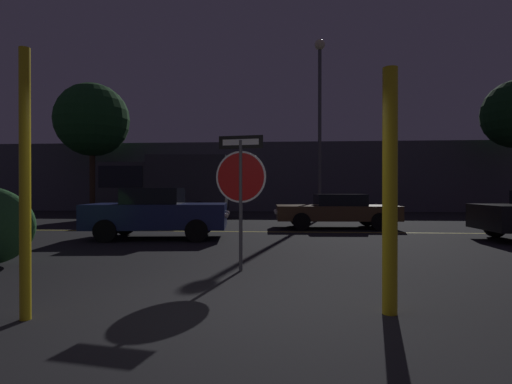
# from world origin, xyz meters

# --- Properties ---
(ground_plane) EXTENTS (260.00, 260.00, 0.00)m
(ground_plane) POSITION_xyz_m (0.00, 0.00, 0.00)
(ground_plane) COLOR black
(road_center_stripe) EXTENTS (42.65, 0.12, 0.01)m
(road_center_stripe) POSITION_xyz_m (0.00, 8.45, 0.00)
(road_center_stripe) COLOR gold
(road_center_stripe) RESTS_ON ground_plane
(stop_sign) EXTENTS (0.87, 0.16, 2.29)m
(stop_sign) POSITION_xyz_m (0.08, 2.21, 1.58)
(stop_sign) COLOR #4C4C51
(stop_sign) RESTS_ON ground_plane
(yellow_pole_left) EXTENTS (0.11, 0.11, 2.87)m
(yellow_pole_left) POSITION_xyz_m (-1.92, -0.47, 1.44)
(yellow_pole_left) COLOR yellow
(yellow_pole_left) RESTS_ON ground_plane
(yellow_pole_right) EXTENTS (0.16, 0.16, 2.72)m
(yellow_pole_right) POSITION_xyz_m (1.98, 0.00, 1.36)
(yellow_pole_right) COLOR yellow
(yellow_pole_right) RESTS_ON ground_plane
(passing_car_2) EXTENTS (4.05, 2.26, 1.42)m
(passing_car_2) POSITION_xyz_m (-2.76, 6.56, 0.72)
(passing_car_2) COLOR navy
(passing_car_2) RESTS_ON ground_plane
(passing_car_3) EXTENTS (4.39, 2.08, 1.21)m
(passing_car_3) POSITION_xyz_m (2.69, 9.91, 0.63)
(passing_car_3) COLOR brown
(passing_car_3) RESTS_ON ground_plane
(delivery_truck) EXTENTS (5.94, 2.77, 2.95)m
(delivery_truck) POSITION_xyz_m (-4.87, 14.11, 1.63)
(delivery_truck) COLOR #2D2D33
(delivery_truck) RESTS_ON ground_plane
(street_lamp) EXTENTS (0.49, 0.49, 8.30)m
(street_lamp) POSITION_xyz_m (2.46, 14.06, 5.42)
(street_lamp) COLOR #4C4C51
(street_lamp) RESTS_ON ground_plane
(tree_0) EXTENTS (4.29, 4.29, 7.65)m
(tree_0) POSITION_xyz_m (-10.49, 18.35, 5.48)
(tree_0) COLOR #422D1E
(tree_0) RESTS_ON ground_plane
(building_backdrop) EXTENTS (37.93, 3.44, 4.38)m
(building_backdrop) POSITION_xyz_m (-1.49, 22.27, 2.19)
(building_backdrop) COLOR #4C4C56
(building_backdrop) RESTS_ON ground_plane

